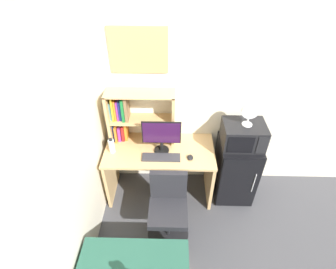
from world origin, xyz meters
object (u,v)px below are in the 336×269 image
at_px(microwave, 243,135).
at_px(desk_fan, 250,113).
at_px(keyboard, 161,157).
at_px(desk_chair, 168,212).
at_px(monitor, 161,135).
at_px(wall_corkboard, 138,50).
at_px(computer_mouse, 190,157).
at_px(hutch_bookshelf, 132,115).
at_px(mini_fridge, 235,170).
at_px(water_bottle, 112,146).

bearing_deg(microwave, desk_fan, -21.79).
xyz_separation_m(keyboard, desk_chair, (0.09, -0.44, -0.38)).
xyz_separation_m(monitor, desk_fan, (0.92, 0.03, 0.28)).
bearing_deg(wall_corkboard, computer_mouse, -38.37).
height_order(hutch_bookshelf, computer_mouse, hutch_bookshelf).
bearing_deg(microwave, monitor, -177.58).
distance_m(computer_mouse, wall_corkboard, 1.26).
relative_size(keyboard, desk_fan, 1.56).
distance_m(mini_fridge, wall_corkboard, 1.81).
distance_m(monitor, water_bottle, 0.58).
height_order(monitor, wall_corkboard, wall_corkboard).
height_order(microwave, desk_chair, microwave).
bearing_deg(desk_chair, keyboard, 101.45).
xyz_separation_m(hutch_bookshelf, mini_fridge, (1.25, -0.18, -0.67)).
distance_m(computer_mouse, microwave, 0.64).
bearing_deg(desk_fan, monitor, -177.99).
relative_size(mini_fridge, microwave, 1.82).
bearing_deg(desk_chair, water_bottle, 140.78).
xyz_separation_m(monitor, mini_fridge, (0.90, 0.04, -0.57)).
height_order(microwave, wall_corkboard, wall_corkboard).
distance_m(mini_fridge, desk_chair, 1.01).
bearing_deg(computer_mouse, wall_corkboard, 141.63).
relative_size(keyboard, desk_chair, 0.50).
height_order(monitor, desk_chair, monitor).
relative_size(hutch_bookshelf, computer_mouse, 8.44).
distance_m(monitor, wall_corkboard, 0.91).
bearing_deg(desk_chair, wall_corkboard, 109.95).
relative_size(mini_fridge, desk_chair, 0.99).
bearing_deg(desk_fan, keyboard, -170.39).
distance_m(computer_mouse, mini_fridge, 0.69).
distance_m(monitor, mini_fridge, 1.07).
distance_m(water_bottle, desk_chair, 0.96).
height_order(desk_chair, wall_corkboard, wall_corkboard).
relative_size(monitor, keyboard, 1.01).
relative_size(monitor, computer_mouse, 4.80).
xyz_separation_m(monitor, computer_mouse, (0.32, -0.12, -0.22)).
bearing_deg(water_bottle, wall_corkboard, 46.33).
height_order(computer_mouse, wall_corkboard, wall_corkboard).
xyz_separation_m(microwave, desk_fan, (0.01, -0.01, 0.29)).
relative_size(monitor, microwave, 0.94).
relative_size(monitor, water_bottle, 2.25).
relative_size(keyboard, computer_mouse, 4.74).
height_order(desk_fan, desk_chair, desk_fan).
bearing_deg(desk_fan, microwave, 158.21).
bearing_deg(hutch_bookshelf, desk_chair, -60.68).
distance_m(computer_mouse, desk_fan, 0.79).
xyz_separation_m(mini_fridge, desk_fan, (0.01, -0.00, 0.85)).
relative_size(water_bottle, mini_fridge, 0.23).
height_order(mini_fridge, wall_corkboard, wall_corkboard).
height_order(hutch_bookshelf, desk_chair, hutch_bookshelf).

